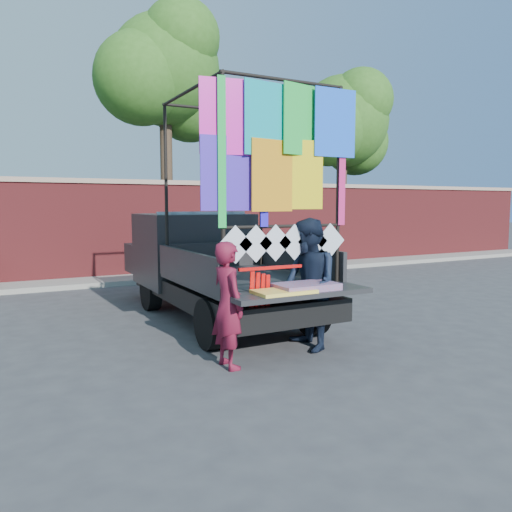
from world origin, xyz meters
name	(u,v)px	position (x,y,z in m)	size (l,w,h in m)	color
ground	(276,336)	(0.00, 0.00, 0.00)	(90.00, 90.00, 0.00)	#38383A
brick_wall	(146,228)	(0.00, 7.00, 1.33)	(30.00, 0.45, 2.61)	maroon
curb	(154,278)	(0.00, 6.30, 0.06)	(30.00, 1.20, 0.12)	gray
tree_mid	(166,75)	(1.02, 8.12, 5.70)	(4.20, 3.30, 7.73)	#38281C
tree_right	(345,125)	(7.52, 8.12, 4.75)	(4.20, 3.30, 6.62)	#38281C
pickup_truck	(205,263)	(-0.29, 2.09, 0.90)	(2.26, 5.67, 3.57)	black
woman	(228,305)	(-1.21, -0.93, 0.77)	(0.56, 0.37, 1.53)	maroon
man	(309,284)	(0.06, -0.76, 0.89)	(0.87, 0.68, 1.79)	black
streamer_bundle	(264,283)	(-0.68, -0.86, 0.99)	(0.90, 0.07, 0.62)	red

